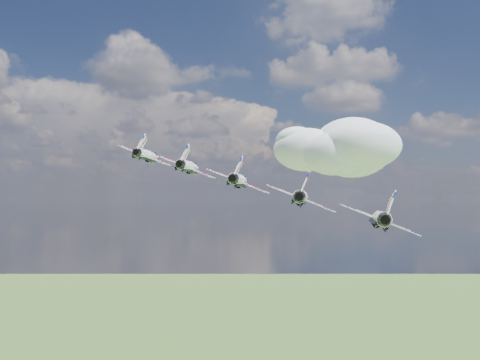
# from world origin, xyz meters

# --- Properties ---
(cloud_far) EXTENTS (66.12, 51.95, 25.97)m
(cloud_far) POSITION_xyz_m (61.92, 202.16, 170.22)
(cloud_far) COLOR white
(jet_0) EXTENTS (11.65, 14.65, 7.08)m
(jet_0) POSITION_xyz_m (0.35, 2.34, 148.43)
(jet_0) COLOR white
(jet_1) EXTENTS (11.65, 14.65, 7.08)m
(jet_1) POSITION_xyz_m (8.82, -5.61, 145.89)
(jet_1) COLOR white
(jet_2) EXTENTS (11.65, 14.65, 7.08)m
(jet_2) POSITION_xyz_m (17.30, -13.56, 143.36)
(jet_2) COLOR white
(jet_3) EXTENTS (11.65, 14.65, 7.08)m
(jet_3) POSITION_xyz_m (25.77, -21.51, 140.82)
(jet_3) COLOR white
(jet_4) EXTENTS (11.65, 14.65, 7.08)m
(jet_4) POSITION_xyz_m (34.24, -29.46, 138.28)
(jet_4) COLOR white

